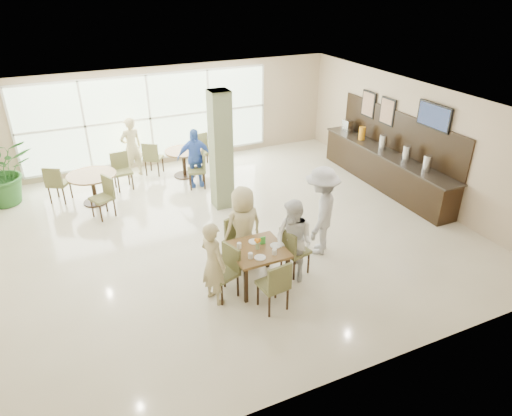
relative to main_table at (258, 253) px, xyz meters
name	(u,v)px	position (x,y,z in m)	size (l,w,h in m)	color
ground	(225,231)	(0.14, 2.01, -0.66)	(10.00, 10.00, 0.00)	beige
room_shell	(223,159)	(0.14, 2.01, 1.05)	(10.00, 10.00, 10.00)	white
window_bank	(150,118)	(-0.36, 6.47, 0.74)	(7.00, 0.04, 7.00)	silver
column	(221,151)	(0.54, 3.21, 0.74)	(0.45, 0.45, 2.80)	#76825A
main_table	(258,253)	(0.00, 0.00, 0.00)	(0.95, 0.95, 0.75)	brown
round_table_left	(92,181)	(-2.27, 4.64, -0.07)	(1.16, 1.16, 0.75)	brown
round_table_right	(184,157)	(0.21, 5.33, -0.10)	(1.01, 1.01, 0.75)	brown
chairs_main_table	(258,262)	(0.01, 0.00, -0.18)	(2.04, 1.99, 0.95)	brown
chairs_table_left	(95,184)	(-2.23, 4.68, -0.18)	(2.10, 1.90, 0.95)	brown
chairs_table_right	(185,159)	(0.25, 5.34, -0.18)	(2.06, 1.92, 0.95)	brown
tabletop_clutter	(259,247)	(0.00, -0.04, 0.15)	(0.76, 0.71, 0.21)	white
buffet_counter	(385,166)	(4.84, 2.52, -0.10)	(0.64, 4.70, 1.95)	black
wall_tv	(434,116)	(5.08, 1.41, 1.49)	(0.06, 1.00, 0.58)	black
framed_art_a	(387,111)	(5.09, 3.01, 1.19)	(0.05, 0.55, 0.70)	black
framed_art_b	(368,104)	(5.09, 3.81, 1.19)	(0.05, 0.55, 0.70)	black
potted_plant	(2,172)	(-4.22, 5.53, 0.17)	(1.48, 1.48, 1.65)	#2A6127
teen_left	(213,263)	(-0.87, -0.11, 0.10)	(0.55, 0.36, 1.52)	tan
teen_far	(243,227)	(0.02, 0.70, 0.16)	(0.80, 0.43, 1.63)	tan
teen_right	(294,241)	(0.67, -0.10, 0.13)	(0.77, 0.60, 1.58)	white
teen_standing	(321,211)	(1.59, 0.48, 0.26)	(1.18, 0.68, 1.83)	#B6B6B9
adult_a	(195,158)	(0.30, 4.59, 0.12)	(0.91, 0.52, 1.56)	#4570D0
adult_b	(216,146)	(1.13, 5.22, 0.11)	(1.42, 0.61, 1.53)	white
adult_standing	(132,147)	(-1.06, 5.91, 0.18)	(0.61, 0.40, 1.67)	tan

